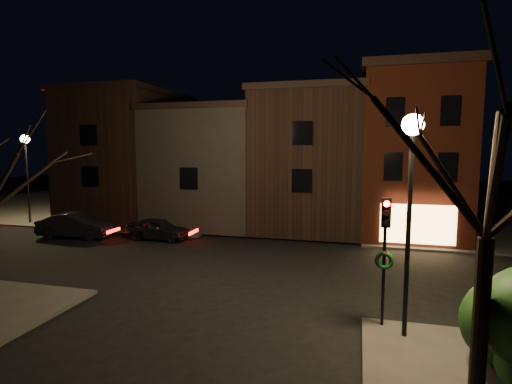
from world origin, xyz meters
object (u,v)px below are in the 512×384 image
traffic_signal (385,242)px  parked_car_a (158,229)px  street_lamp_near (411,165)px  street_lamp_far (26,154)px  bare_tree_right (493,124)px  parked_car_b (76,226)px

traffic_signal → parked_car_a: 16.05m
street_lamp_near → traffic_signal: size_ratio=1.60×
street_lamp_far → bare_tree_right: 30.32m
parked_car_a → parked_car_b: size_ratio=0.85×
traffic_signal → bare_tree_right: bearing=-57.6°
bare_tree_right → parked_car_b: (-19.96, 11.60, -5.38)m
bare_tree_right → parked_car_b: 23.70m
street_lamp_near → street_lamp_far: same height
street_lamp_far → street_lamp_near: bearing=-25.8°
street_lamp_far → bare_tree_right: bare_tree_right is taller
street_lamp_near → traffic_signal: street_lamp_near is taller
street_lamp_near → parked_car_b: street_lamp_near is taller
street_lamp_near → parked_car_b: (-18.66, 9.10, -4.41)m
bare_tree_right → street_lamp_near: bearing=117.5°
street_lamp_far → traffic_signal: size_ratio=1.60×
bare_tree_right → parked_car_b: size_ratio=1.82×
parked_car_b → traffic_signal: bearing=-121.4°
street_lamp_far → parked_car_a: street_lamp_far is taller
street_lamp_near → parked_car_a: size_ratio=1.63×
parked_car_a → parked_car_b: bearing=100.2°
street_lamp_near → bare_tree_right: 2.98m
street_lamp_near → traffic_signal: bearing=140.6°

